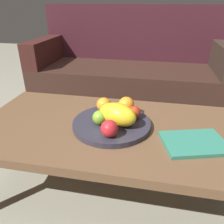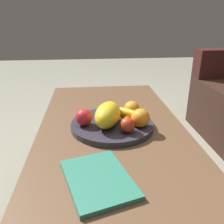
# 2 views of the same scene
# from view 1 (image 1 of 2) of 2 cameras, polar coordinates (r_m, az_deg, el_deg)

# --- Properties ---
(ground_plane) EXTENTS (8.00, 8.00, 0.00)m
(ground_plane) POSITION_cam_1_polar(r_m,az_deg,el_deg) (1.30, -0.08, -19.29)
(ground_plane) COLOR gray
(coffee_table) EXTENTS (1.27, 0.64, 0.41)m
(coffee_table) POSITION_cam_1_polar(r_m,az_deg,el_deg) (1.07, -0.10, -5.52)
(coffee_table) COLOR brown
(coffee_table) RESTS_ON ground_plane
(couch) EXTENTS (1.70, 0.70, 0.90)m
(couch) POSITION_cam_1_polar(r_m,az_deg,el_deg) (2.14, 4.43, 9.56)
(couch) COLOR #311D16
(couch) RESTS_ON ground_plane
(fruit_bowl) EXTENTS (0.36, 0.36, 0.03)m
(fruit_bowl) POSITION_cam_1_polar(r_m,az_deg,el_deg) (1.04, 0.00, -3.08)
(fruit_bowl) COLOR #2C2A37
(fruit_bowl) RESTS_ON coffee_table
(melon_large_front) EXTENTS (0.20, 0.16, 0.10)m
(melon_large_front) POSITION_cam_1_polar(r_m,az_deg,el_deg) (0.99, 1.42, -0.64)
(melon_large_front) COLOR yellow
(melon_large_front) RESTS_ON fruit_bowl
(orange_front) EXTENTS (0.07, 0.07, 0.07)m
(orange_front) POSITION_cam_1_polar(r_m,az_deg,el_deg) (1.11, -2.09, 1.87)
(orange_front) COLOR orange
(orange_front) RESTS_ON fruit_bowl
(orange_left) EXTENTS (0.08, 0.08, 0.08)m
(orange_left) POSITION_cam_1_polar(r_m,az_deg,el_deg) (1.11, 3.67, 1.90)
(orange_left) COLOR orange
(orange_left) RESTS_ON fruit_bowl
(apple_front) EXTENTS (0.07, 0.07, 0.07)m
(apple_front) POSITION_cam_1_polar(r_m,az_deg,el_deg) (1.00, -3.15, -1.41)
(apple_front) COLOR olive
(apple_front) RESTS_ON fruit_bowl
(apple_left) EXTENTS (0.07, 0.07, 0.07)m
(apple_left) POSITION_cam_1_polar(r_m,az_deg,el_deg) (0.91, -0.68, -4.23)
(apple_left) COLOR red
(apple_left) RESTS_ON fruit_bowl
(apple_right) EXTENTS (0.06, 0.06, 0.06)m
(apple_right) POSITION_cam_1_polar(r_m,az_deg,el_deg) (1.05, 5.64, -0.12)
(apple_right) COLOR #B73217
(apple_right) RESTS_ON fruit_bowl
(banana_bunch) EXTENTS (0.16, 0.13, 0.06)m
(banana_bunch) POSITION_cam_1_polar(r_m,az_deg,el_deg) (1.08, 0.65, 0.52)
(banana_bunch) COLOR yellow
(banana_bunch) RESTS_ON fruit_bowl
(magazine) EXTENTS (0.29, 0.24, 0.02)m
(magazine) POSITION_cam_1_polar(r_m,az_deg,el_deg) (0.98, 20.23, -7.38)
(magazine) COLOR #2F7A64
(magazine) RESTS_ON coffee_table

